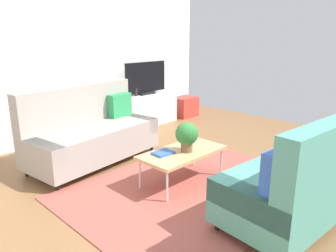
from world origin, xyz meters
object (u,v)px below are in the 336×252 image
Objects in this scene: couch_green at (307,176)px; table_book_0 at (163,153)px; vase_1 at (127,93)px; bottle_0 at (136,92)px; couch_beige at (91,132)px; potted_plant at (187,135)px; coffee_table at (182,153)px; tv_console at (146,109)px; vase_0 at (121,92)px; tv at (146,79)px; storage_trunk at (185,107)px.

table_book_0 is (-0.52, 1.51, -0.01)m from couch_green.
vase_1 is 0.18m from bottle_0.
couch_beige is 5.43× the size of potted_plant.
coffee_table is at bearing -117.59° from bottle_0.
vase_0 is at bearing 175.07° from tv_console.
table_book_0 is 1.53× the size of bottle_0.
tv_console is at bearing -160.35° from couch_beige.
bottle_0 is (1.20, 2.38, 0.09)m from potted_plant.
vase_1 is (0.79, 3.84, 0.26)m from couch_green.
tv_console is at bearing 90.00° from tv.
storage_trunk is 3.66× the size of vase_1.
tv is at bearing -6.88° from vase_0.
potted_plant is at bearing -27.57° from table_book_0.
tv is at bearing -9.28° from vase_1.
couch_green is 5.36× the size of potted_plant.
potted_plant is (-1.47, -2.42, 0.31)m from tv_console.
storage_trunk is at bearing -2.50° from bottle_0.
couch_green is 1.40× the size of tv_console.
couch_green is at bearing -99.42° from vase_0.
couch_green reaches higher than vase_1.
tv_console is 3.82× the size of potted_plant.
tv reaches higher than storage_trunk.
table_book_0 is (-1.74, -2.26, -0.52)m from tv.
tv reaches higher than couch_beige.
potted_plant is 1.53× the size of table_book_0.
table_book_0 is (-0.27, 0.14, -0.20)m from potted_plant.
vase_1 is (-0.43, 0.07, -0.24)m from tv.
potted_plant reaches higher than storage_trunk.
bottle_0 reaches higher than storage_trunk.
potted_plant reaches higher than vase_1.
storage_trunk is 2.64× the size of vase_0.
bottle_0 is at bearing -16.46° from vase_0.
couch_beige is 1.79m from vase_1.
couch_beige is 1.42× the size of tv_console.
coffee_table is 2.81m from tv_console.
tv is at bearing -160.84° from couch_beige.
bottle_0 is (1.22, 2.33, 0.33)m from coffee_table.
tv is at bearing 58.49° from potted_plant.
tv is (1.22, 3.77, 0.51)m from couch_green.
potted_plant is at bearing -112.88° from vase_1.
tv is 2.90m from table_book_0.
vase_0 is (0.64, 3.84, 0.29)m from couch_green.
tv is 5.08× the size of vase_0.
couch_green reaches higher than bottle_0.
bottle_0 is at bearing 80.54° from couch_green.
vase_0 is (0.91, 2.42, 0.35)m from coffee_table.
storage_trunk is (2.32, 3.69, -0.23)m from couch_green.
bottle_0 reaches higher than tv_console.
couch_green is at bearing -104.10° from bottle_0.
vase_1 is at bearing 170.72° from tv.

